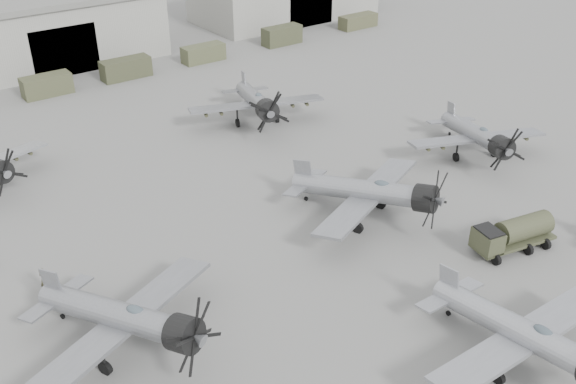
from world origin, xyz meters
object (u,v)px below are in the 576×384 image
Objects in this scene: fuel_tanker at (513,233)px; ground_crew at (44,280)px; aircraft_mid_2 at (373,192)px; aircraft_mid_3 at (479,136)px; aircraft_mid_1 at (128,319)px; aircraft_far_1 at (257,102)px; aircraft_near_1 at (530,337)px.

ground_crew is (-28.86, 15.19, -0.47)m from fuel_tanker.
aircraft_mid_2 is 15.18m from aircraft_mid_3.
aircraft_mid_1 is at bearing 164.16° from aircraft_mid_2.
aircraft_mid_3 reaches higher than fuel_tanker.
aircraft_far_1 reaches higher than fuel_tanker.
aircraft_mid_2 reaches higher than aircraft_mid_1.
aircraft_near_1 reaches higher than ground_crew.
aircraft_near_1 is 0.98× the size of aircraft_mid_1.
aircraft_mid_1 is 1.06× the size of aircraft_mid_3.
aircraft_far_1 is at bearing 105.97° from fuel_tanker.
aircraft_mid_3 is (18.93, 18.81, -0.07)m from aircraft_near_1.
aircraft_near_1 is at bearing -111.94° from aircraft_mid_3.
aircraft_mid_2 reaches higher than ground_crew.
ground_crew is (-38.39, 4.22, -1.39)m from aircraft_mid_3.
ground_crew is (-23.36, 6.28, -1.57)m from aircraft_mid_2.
aircraft_near_1 is 17.20m from aircraft_mid_2.
aircraft_mid_3 is at bearing 60.57° from fuel_tanker.
ground_crew is (-26.59, -14.26, -1.57)m from aircraft_far_1.
aircraft_far_1 is 7.24× the size of ground_crew.
aircraft_near_1 is 26.68m from aircraft_mid_3.
aircraft_mid_1 is at bearing -149.85° from aircraft_mid_3.
ground_crew is (-2.26, 8.60, -1.54)m from aircraft_mid_1.
aircraft_mid_3 is 14.56m from fuel_tanker.
aircraft_mid_1 is 0.97× the size of aircraft_far_1.
aircraft_far_1 is at bearing 80.71° from aircraft_near_1.
aircraft_near_1 is at bearing -125.22° from aircraft_mid_2.
aircraft_mid_2 is (3.90, 16.75, 0.11)m from aircraft_near_1.
aircraft_mid_3 is at bearing -116.48° from ground_crew.
aircraft_mid_1 reaches higher than aircraft_near_1.
aircraft_mid_1 is 33.38m from aircraft_far_1.
aircraft_mid_2 is 7.19× the size of ground_crew.
aircraft_near_1 is 6.95× the size of ground_crew.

